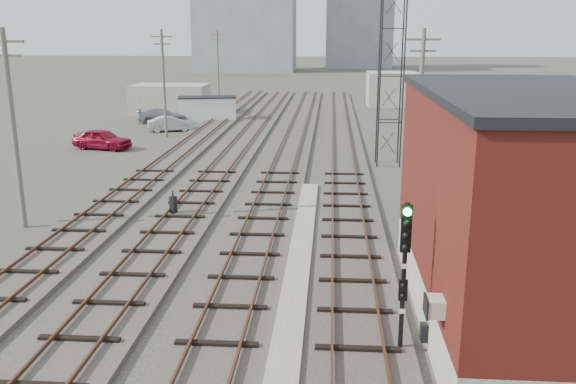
# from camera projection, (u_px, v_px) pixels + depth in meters

# --- Properties ---
(ground) EXTENTS (320.00, 320.00, 0.00)m
(ground) POSITION_uv_depth(u_px,v_px,m) (316.00, 115.00, 66.05)
(ground) COLOR #282621
(ground) RESTS_ON ground
(track_right) EXTENTS (3.20, 90.00, 0.39)m
(track_right) POSITION_uv_depth(u_px,v_px,m) (342.00, 151.00, 45.60)
(track_right) COLOR #332D28
(track_right) RESTS_ON ground
(track_mid_right) EXTENTS (3.20, 90.00, 0.39)m
(track_mid_right) POSITION_uv_depth(u_px,v_px,m) (289.00, 151.00, 45.87)
(track_mid_right) COLOR #332D28
(track_mid_right) RESTS_ON ground
(track_mid_left) EXTENTS (3.20, 90.00, 0.39)m
(track_mid_left) POSITION_uv_depth(u_px,v_px,m) (236.00, 150.00, 46.15)
(track_mid_left) COLOR #332D28
(track_mid_left) RESTS_ON ground
(track_left) EXTENTS (3.20, 90.00, 0.39)m
(track_left) POSITION_uv_depth(u_px,v_px,m) (184.00, 149.00, 46.43)
(track_left) COLOR #332D28
(track_left) RESTS_ON ground
(platform_curb) EXTENTS (0.90, 28.00, 0.26)m
(platform_curb) POSITION_uv_depth(u_px,v_px,m) (296.00, 284.00, 21.62)
(platform_curb) COLOR gray
(platform_curb) RESTS_ON ground
(brick_building) EXTENTS (6.54, 12.20, 7.22)m
(brick_building) POSITION_uv_depth(u_px,v_px,m) (524.00, 210.00, 18.32)
(brick_building) COLOR gray
(brick_building) RESTS_ON ground
(lattice_tower) EXTENTS (1.60, 1.60, 15.00)m
(lattice_tower) POSITION_uv_depth(u_px,v_px,m) (392.00, 52.00, 39.64)
(lattice_tower) COLOR black
(lattice_tower) RESTS_ON ground
(utility_pole_left_a) EXTENTS (1.80, 0.24, 9.00)m
(utility_pole_left_a) POSITION_uv_depth(u_px,v_px,m) (13.00, 125.00, 27.11)
(utility_pole_left_a) COLOR #595147
(utility_pole_left_a) RESTS_ON ground
(utility_pole_left_b) EXTENTS (1.80, 0.24, 9.00)m
(utility_pole_left_b) POSITION_uv_depth(u_px,v_px,m) (164.00, 81.00, 51.22)
(utility_pole_left_b) COLOR #595147
(utility_pole_left_b) RESTS_ON ground
(utility_pole_left_c) EXTENTS (1.80, 0.24, 9.00)m
(utility_pole_left_c) POSITION_uv_depth(u_px,v_px,m) (218.00, 65.00, 75.33)
(utility_pole_left_c) COLOR #595147
(utility_pole_left_c) RESTS_ON ground
(utility_pole_right_a) EXTENTS (1.80, 0.24, 9.00)m
(utility_pole_right_a) POSITION_uv_depth(u_px,v_px,m) (420.00, 107.00, 33.51)
(utility_pole_right_a) COLOR #595147
(utility_pole_right_a) RESTS_ON ground
(utility_pole_right_b) EXTENTS (1.80, 0.24, 9.00)m
(utility_pole_right_b) POSITION_uv_depth(u_px,v_px,m) (380.00, 72.00, 62.44)
(utility_pole_right_b) COLOR #595147
(utility_pole_right_b) RESTS_ON ground
(apartment_left) EXTENTS (22.00, 14.00, 30.00)m
(apartment_left) POSITION_uv_depth(u_px,v_px,m) (245.00, 3.00, 135.77)
(apartment_left) COLOR gray
(apartment_left) RESTS_ON ground
(apartment_right) EXTENTS (16.00, 12.00, 26.00)m
(apartment_right) POSITION_uv_depth(u_px,v_px,m) (359.00, 14.00, 148.96)
(apartment_right) COLOR gray
(apartment_right) RESTS_ON ground
(shed_left) EXTENTS (8.00, 5.00, 3.20)m
(shed_left) POSITION_uv_depth(u_px,v_px,m) (171.00, 99.00, 66.74)
(shed_left) COLOR gray
(shed_left) RESTS_ON ground
(shed_right) EXTENTS (6.00, 6.00, 4.00)m
(shed_right) POSITION_uv_depth(u_px,v_px,m) (392.00, 89.00, 74.56)
(shed_right) COLOR gray
(shed_right) RESTS_ON ground
(signal_mast) EXTENTS (0.40, 0.42, 4.43)m
(signal_mast) POSITION_uv_depth(u_px,v_px,m) (404.00, 266.00, 16.55)
(signal_mast) COLOR gray
(signal_mast) RESTS_ON ground
(switch_stand) EXTENTS (0.36, 0.36, 1.21)m
(switch_stand) POSITION_uv_depth(u_px,v_px,m) (173.00, 205.00, 29.85)
(switch_stand) COLOR black
(switch_stand) RESTS_ON ground
(site_trailer) EXTENTS (6.21, 3.64, 2.45)m
(site_trailer) POSITION_uv_depth(u_px,v_px,m) (208.00, 109.00, 61.72)
(site_trailer) COLOR white
(site_trailer) RESTS_ON ground
(car_red) EXTENTS (4.89, 2.86, 1.56)m
(car_red) POSITION_uv_depth(u_px,v_px,m) (102.00, 139.00, 46.91)
(car_red) COLOR maroon
(car_red) RESTS_ON ground
(car_silver) EXTENTS (4.36, 2.66, 1.36)m
(car_silver) POSITION_uv_depth(u_px,v_px,m) (171.00, 124.00, 55.34)
(car_silver) COLOR #AAADB1
(car_silver) RESTS_ON ground
(car_grey) EXTENTS (5.08, 2.75, 1.40)m
(car_grey) POSITION_uv_depth(u_px,v_px,m) (163.00, 116.00, 60.39)
(car_grey) COLOR gray
(car_grey) RESTS_ON ground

